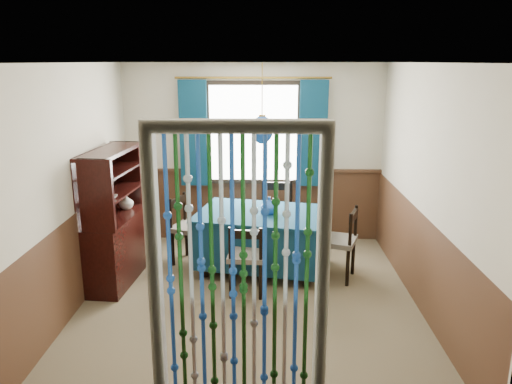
{
  "coord_description": "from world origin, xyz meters",
  "views": [
    {
      "loc": [
        0.17,
        -4.9,
        2.52
      ],
      "look_at": [
        0.06,
        0.59,
        1.07
      ],
      "focal_mm": 35.0,
      "sensor_mm": 36.0,
      "label": 1
    }
  ],
  "objects_px": {
    "chair_left": "(189,227)",
    "vase_sideboard": "(126,201)",
    "dining_table": "(262,236)",
    "chair_near": "(247,257)",
    "chair_right": "(340,241)",
    "bowl_shelf": "(109,197)",
    "sideboard": "(116,235)",
    "vase_table": "(269,206)",
    "chair_far": "(277,214)",
    "pendant_lamp": "(262,130)"
  },
  "relations": [
    {
      "from": "chair_left",
      "to": "vase_sideboard",
      "type": "relative_size",
      "value": 4.36
    },
    {
      "from": "dining_table",
      "to": "chair_left",
      "type": "relative_size",
      "value": 1.97
    },
    {
      "from": "chair_near",
      "to": "chair_right",
      "type": "bearing_deg",
      "value": 25.41
    },
    {
      "from": "chair_left",
      "to": "bowl_shelf",
      "type": "distance_m",
      "value": 1.27
    },
    {
      "from": "sideboard",
      "to": "vase_table",
      "type": "distance_m",
      "value": 1.83
    },
    {
      "from": "chair_near",
      "to": "bowl_shelf",
      "type": "distance_m",
      "value": 1.62
    },
    {
      "from": "vase_table",
      "to": "vase_sideboard",
      "type": "distance_m",
      "value": 1.73
    },
    {
      "from": "vase_sideboard",
      "to": "chair_right",
      "type": "bearing_deg",
      "value": -5.23
    },
    {
      "from": "chair_far",
      "to": "bowl_shelf",
      "type": "xyz_separation_m",
      "value": [
        -1.84,
        -1.33,
        0.59
      ]
    },
    {
      "from": "chair_near",
      "to": "chair_far",
      "type": "height_order",
      "value": "chair_far"
    },
    {
      "from": "chair_right",
      "to": "chair_near",
      "type": "bearing_deg",
      "value": 131.69
    },
    {
      "from": "dining_table",
      "to": "vase_sideboard",
      "type": "distance_m",
      "value": 1.7
    },
    {
      "from": "pendant_lamp",
      "to": "vase_table",
      "type": "xyz_separation_m",
      "value": [
        0.09,
        -0.05,
        -0.91
      ]
    },
    {
      "from": "chair_near",
      "to": "chair_left",
      "type": "height_order",
      "value": "chair_left"
    },
    {
      "from": "pendant_lamp",
      "to": "bowl_shelf",
      "type": "xyz_separation_m",
      "value": [
        -1.64,
        -0.63,
        -0.65
      ]
    },
    {
      "from": "sideboard",
      "to": "vase_table",
      "type": "bearing_deg",
      "value": 13.39
    },
    {
      "from": "chair_far",
      "to": "chair_right",
      "type": "bearing_deg",
      "value": 128.92
    },
    {
      "from": "chair_near",
      "to": "bowl_shelf",
      "type": "height_order",
      "value": "bowl_shelf"
    },
    {
      "from": "chair_right",
      "to": "sideboard",
      "type": "height_order",
      "value": "sideboard"
    },
    {
      "from": "dining_table",
      "to": "chair_right",
      "type": "xyz_separation_m",
      "value": [
        0.92,
        -0.25,
        0.04
      ]
    },
    {
      "from": "chair_right",
      "to": "vase_sideboard",
      "type": "xyz_separation_m",
      "value": [
        -2.56,
        0.23,
        0.42
      ]
    },
    {
      "from": "chair_near",
      "to": "sideboard",
      "type": "height_order",
      "value": "sideboard"
    },
    {
      "from": "pendant_lamp",
      "to": "chair_far",
      "type": "bearing_deg",
      "value": 74.25
    },
    {
      "from": "chair_far",
      "to": "vase_sideboard",
      "type": "bearing_deg",
      "value": 22.99
    },
    {
      "from": "chair_near",
      "to": "sideboard",
      "type": "relative_size",
      "value": 0.53
    },
    {
      "from": "chair_near",
      "to": "vase_sideboard",
      "type": "xyz_separation_m",
      "value": [
        -1.48,
        0.67,
        0.44
      ]
    },
    {
      "from": "bowl_shelf",
      "to": "chair_right",
      "type": "bearing_deg",
      "value": 8.43
    },
    {
      "from": "chair_right",
      "to": "vase_sideboard",
      "type": "bearing_deg",
      "value": 104.45
    },
    {
      "from": "dining_table",
      "to": "sideboard",
      "type": "relative_size",
      "value": 1.1
    },
    {
      "from": "sideboard",
      "to": "pendant_lamp",
      "type": "height_order",
      "value": "pendant_lamp"
    },
    {
      "from": "pendant_lamp",
      "to": "vase_sideboard",
      "type": "distance_m",
      "value": 1.85
    },
    {
      "from": "chair_left",
      "to": "pendant_lamp",
      "type": "height_order",
      "value": "pendant_lamp"
    },
    {
      "from": "dining_table",
      "to": "bowl_shelf",
      "type": "height_order",
      "value": "bowl_shelf"
    },
    {
      "from": "chair_far",
      "to": "dining_table",
      "type": "bearing_deg",
      "value": 75.95
    },
    {
      "from": "chair_near",
      "to": "vase_table",
      "type": "xyz_separation_m",
      "value": [
        0.25,
        0.63,
        0.39
      ]
    },
    {
      "from": "dining_table",
      "to": "chair_near",
      "type": "bearing_deg",
      "value": -91.3
    },
    {
      "from": "chair_left",
      "to": "sideboard",
      "type": "relative_size",
      "value": 0.56
    },
    {
      "from": "chair_right",
      "to": "sideboard",
      "type": "relative_size",
      "value": 0.56
    },
    {
      "from": "dining_table",
      "to": "vase_table",
      "type": "xyz_separation_m",
      "value": [
        0.09,
        -0.05,
        0.4
      ]
    },
    {
      "from": "chair_left",
      "to": "sideboard",
      "type": "height_order",
      "value": "sideboard"
    },
    {
      "from": "bowl_shelf",
      "to": "dining_table",
      "type": "bearing_deg",
      "value": 20.98
    },
    {
      "from": "pendant_lamp",
      "to": "chair_left",
      "type": "bearing_deg",
      "value": 167.1
    },
    {
      "from": "chair_right",
      "to": "vase_table",
      "type": "xyz_separation_m",
      "value": [
        -0.83,
        0.2,
        0.37
      ]
    },
    {
      "from": "vase_sideboard",
      "to": "chair_left",
      "type": "bearing_deg",
      "value": 17.88
    },
    {
      "from": "pendant_lamp",
      "to": "sideboard",
      "type": "bearing_deg",
      "value": -169.6
    },
    {
      "from": "chair_left",
      "to": "chair_near",
      "type": "bearing_deg",
      "value": 60.88
    },
    {
      "from": "chair_right",
      "to": "vase_table",
      "type": "distance_m",
      "value": 0.93
    },
    {
      "from": "vase_table",
      "to": "chair_left",
      "type": "bearing_deg",
      "value": 165.4
    },
    {
      "from": "chair_right",
      "to": "bowl_shelf",
      "type": "height_order",
      "value": "bowl_shelf"
    },
    {
      "from": "chair_far",
      "to": "vase_table",
      "type": "height_order",
      "value": "chair_far"
    }
  ]
}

